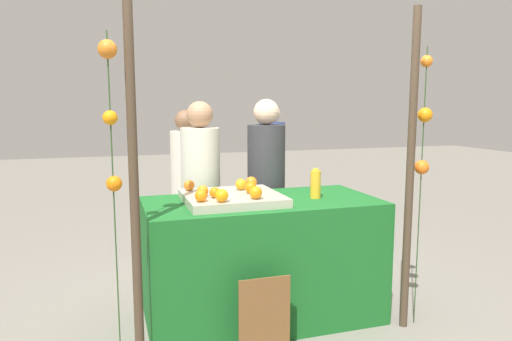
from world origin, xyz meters
TOP-DOWN VIEW (x-y plane):
  - ground_plane at (0.00, 0.00)m, footprint 24.00×24.00m
  - stall_counter at (0.00, 0.00)m, footprint 1.71×0.84m
  - orange_tray at (-0.23, -0.01)m, footprint 0.68×0.65m
  - orange_0 at (-0.37, -0.26)m, footprint 0.09×0.09m
  - orange_1 at (-0.38, -0.10)m, footprint 0.07×0.07m
  - orange_2 at (-0.03, 0.19)m, footprint 0.09×0.09m
  - orange_3 at (-0.13, 0.13)m, footprint 0.09×0.09m
  - orange_4 at (-0.12, -0.23)m, footprint 0.09×0.09m
  - orange_5 at (-0.45, -0.04)m, footprint 0.08×0.08m
  - orange_6 at (-0.50, -0.21)m, footprint 0.08×0.08m
  - orange_7 at (-0.10, -0.03)m, footprint 0.08×0.08m
  - orange_8 at (-0.50, 0.22)m, footprint 0.08×0.08m
  - juice_bottle at (0.40, -0.05)m, footprint 0.08×0.08m
  - chalkboard_sign at (-0.18, -0.58)m, footprint 0.34×0.03m
  - vendor_left at (-0.33, 0.64)m, footprint 0.33×0.33m
  - vendor_right at (0.25, 0.64)m, footprint 0.33×0.33m
  - crowd_person_0 at (0.89, 2.29)m, footprint 0.32×0.32m
  - crowd_person_1 at (-0.32, 1.49)m, footprint 0.31×0.31m
  - canopy_post_left at (-0.94, -0.46)m, footprint 0.06×0.06m
  - canopy_post_right at (0.94, -0.46)m, footprint 0.06×0.06m
  - garland_strand_left at (-1.05, -0.51)m, footprint 0.10×0.10m
  - garland_strand_right at (1.04, -0.45)m, footprint 0.11×0.11m

SIDE VIEW (x-z plane):
  - ground_plane at x=0.00m, z-range 0.00..0.00m
  - chalkboard_sign at x=-0.18m, z-range -0.01..0.54m
  - stall_counter at x=0.00m, z-range 0.00..0.91m
  - crowd_person_1 at x=-0.32m, z-range -0.05..1.50m
  - crowd_person_0 at x=0.89m, z-range -0.06..1.55m
  - vendor_left at x=-0.33m, z-range -0.06..1.58m
  - vendor_right at x=0.25m, z-range -0.06..1.59m
  - orange_tray at x=-0.23m, z-range 0.91..0.97m
  - orange_1 at x=-0.38m, z-range 0.97..1.04m
  - orange_8 at x=-0.50m, z-range 0.97..1.05m
  - orange_5 at x=-0.45m, z-range 0.97..1.05m
  - orange_6 at x=-0.50m, z-range 0.97..1.05m
  - orange_7 at x=-0.10m, z-range 0.97..1.05m
  - orange_3 at x=-0.13m, z-range 0.97..1.05m
  - orange_4 at x=-0.12m, z-range 0.97..1.05m
  - orange_0 at x=-0.37m, z-range 0.97..1.05m
  - orange_2 at x=-0.03m, z-range 0.97..1.05m
  - juice_bottle at x=0.40m, z-range 0.90..1.13m
  - canopy_post_left at x=-0.94m, z-range 0.00..2.26m
  - canopy_post_right at x=0.94m, z-range 0.00..2.26m
  - garland_strand_right at x=1.04m, z-range 0.45..2.45m
  - garland_strand_left at x=-1.05m, z-range 0.57..2.57m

